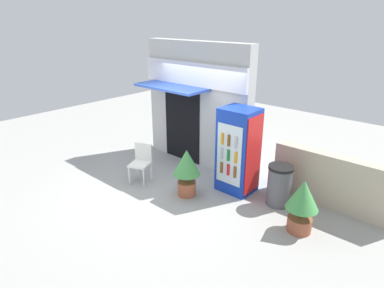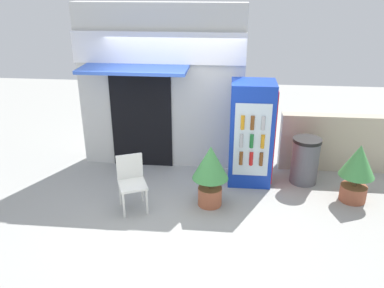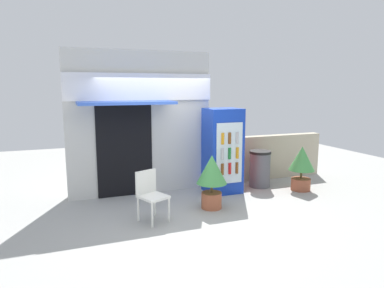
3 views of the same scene
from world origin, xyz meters
name	(u,v)px [view 1 (image 1 of 3)]	position (x,y,z in m)	size (l,w,h in m)	color
ground	(167,182)	(0.00, 0.00, 0.00)	(16.00, 16.00, 0.00)	#A3A39E
storefront_building	(196,103)	(-0.32, 1.40, 1.57)	(3.11, 1.09, 3.07)	silver
drink_cooler	(238,151)	(1.40, 0.79, 0.93)	(0.77, 0.70, 1.85)	#1438B2
plastic_chair	(141,160)	(-0.51, -0.29, 0.51)	(0.56, 0.58, 0.88)	white
potted_plant_near_shop	(187,168)	(0.73, -0.11, 0.64)	(0.58, 0.58, 1.04)	#AD5B3D
potted_plant_curbside	(302,201)	(3.10, 0.26, 0.60)	(0.57, 0.57, 1.00)	#995138
trash_bin	(279,185)	(2.38, 0.84, 0.43)	(0.50, 0.50, 0.85)	#595960
stone_boundary_wall	(334,182)	(3.23, 1.45, 0.55)	(2.49, 0.24, 1.10)	#B7AD93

